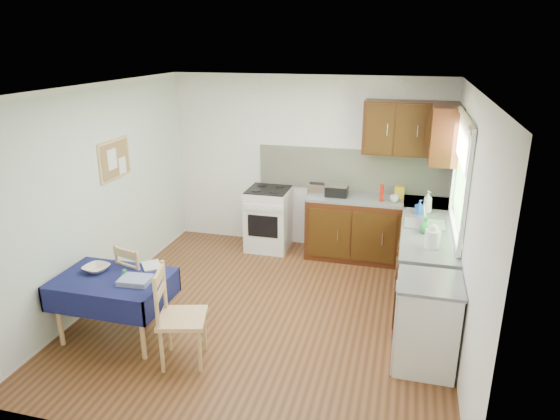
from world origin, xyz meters
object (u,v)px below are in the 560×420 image
(kettle, at_px, (432,237))
(sandwich_press, at_px, (337,190))
(chair_near, at_px, (177,313))
(toaster, at_px, (317,189))
(dish_rack, at_px, (425,223))
(chair_far, at_px, (138,279))
(dining_table, at_px, (113,287))

(kettle, bearing_deg, sandwich_press, 128.02)
(chair_near, height_order, kettle, kettle)
(toaster, xyz_separation_m, dish_rack, (1.44, -0.84, -0.06))
(chair_near, distance_m, sandwich_press, 3.09)
(toaster, bearing_deg, kettle, -22.68)
(chair_far, bearing_deg, toaster, -108.50)
(toaster, bearing_deg, sandwich_press, 33.50)
(dining_table, xyz_separation_m, kettle, (3.10, 1.07, 0.44))
(toaster, xyz_separation_m, kettle, (1.50, -1.52, 0.03))
(dining_table, xyz_separation_m, sandwich_press, (1.88, 2.64, 0.41))
(sandwich_press, xyz_separation_m, dish_rack, (1.17, -0.89, -0.06))
(dining_table, xyz_separation_m, chair_near, (0.81, -0.23, -0.06))
(chair_far, bearing_deg, kettle, -150.66)
(chair_far, xyz_separation_m, chair_near, (0.76, -0.62, 0.05))
(dish_rack, bearing_deg, kettle, -107.12)
(chair_near, xyz_separation_m, toaster, (0.79, 2.81, 0.47))
(sandwich_press, bearing_deg, chair_far, -144.87)
(chair_far, height_order, toaster, toaster)
(chair_near, distance_m, kettle, 2.68)
(dining_table, distance_m, kettle, 3.31)
(dining_table, distance_m, sandwich_press, 3.26)
(chair_far, height_order, kettle, kettle)
(sandwich_press, height_order, dish_rack, dish_rack)
(chair_far, bearing_deg, chair_near, 157.78)
(dining_table, distance_m, dish_rack, 3.53)
(chair_far, relative_size, kettle, 3.39)
(dining_table, bearing_deg, toaster, 78.61)
(kettle, bearing_deg, chair_far, -167.51)
(dining_table, relative_size, toaster, 4.67)
(toaster, distance_m, sandwich_press, 0.28)
(chair_near, distance_m, toaster, 2.96)
(dining_table, distance_m, chair_near, 0.84)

